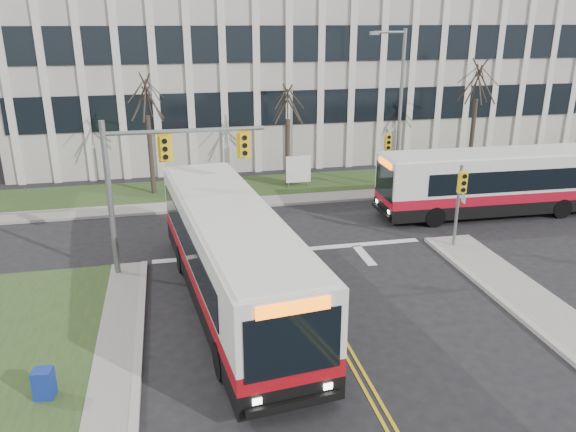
# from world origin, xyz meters

# --- Properties ---
(ground) EXTENTS (120.00, 120.00, 0.00)m
(ground) POSITION_xyz_m (0.00, 0.00, 0.00)
(ground) COLOR black
(ground) RESTS_ON ground
(sidewalk_cross) EXTENTS (44.00, 1.60, 0.14)m
(sidewalk_cross) POSITION_xyz_m (5.00, 15.20, 0.07)
(sidewalk_cross) COLOR #9E9B93
(sidewalk_cross) RESTS_ON ground
(building_lawn) EXTENTS (44.00, 5.00, 0.12)m
(building_lawn) POSITION_xyz_m (5.00, 18.00, 0.06)
(building_lawn) COLOR #2B461E
(building_lawn) RESTS_ON ground
(office_building) EXTENTS (40.00, 16.00, 12.00)m
(office_building) POSITION_xyz_m (5.00, 30.00, 6.00)
(office_building) COLOR beige
(office_building) RESTS_ON ground
(mast_arm_signal) EXTENTS (6.11, 0.38, 6.20)m
(mast_arm_signal) POSITION_xyz_m (-5.62, 7.16, 4.26)
(mast_arm_signal) COLOR slate
(mast_arm_signal) RESTS_ON ground
(signal_pole_near) EXTENTS (0.34, 0.39, 3.80)m
(signal_pole_near) POSITION_xyz_m (7.20, 6.90, 2.50)
(signal_pole_near) COLOR slate
(signal_pole_near) RESTS_ON ground
(signal_pole_far) EXTENTS (0.34, 0.39, 3.80)m
(signal_pole_far) POSITION_xyz_m (7.20, 15.40, 2.50)
(signal_pole_far) COLOR slate
(signal_pole_far) RESTS_ON ground
(streetlight) EXTENTS (2.15, 0.25, 9.20)m
(streetlight) POSITION_xyz_m (8.03, 16.20, 5.19)
(streetlight) COLOR slate
(streetlight) RESTS_ON ground
(directory_sign) EXTENTS (1.50, 0.12, 2.00)m
(directory_sign) POSITION_xyz_m (2.50, 17.50, 1.17)
(directory_sign) COLOR slate
(directory_sign) RESTS_ON ground
(tree_left) EXTENTS (1.80, 1.80, 7.70)m
(tree_left) POSITION_xyz_m (-6.00, 18.00, 5.51)
(tree_left) COLOR #42352B
(tree_left) RESTS_ON ground
(tree_mid) EXTENTS (1.80, 1.80, 6.82)m
(tree_mid) POSITION_xyz_m (2.00, 18.20, 4.88)
(tree_mid) COLOR #42352B
(tree_mid) RESTS_ON ground
(tree_right) EXTENTS (1.80, 1.80, 8.25)m
(tree_right) POSITION_xyz_m (14.00, 18.00, 5.91)
(tree_right) COLOR #42352B
(tree_right) RESTS_ON ground
(bus_main) EXTENTS (4.35, 13.49, 3.53)m
(bus_main) POSITION_xyz_m (-3.09, 3.87, 1.77)
(bus_main) COLOR silver
(bus_main) RESTS_ON ground
(bus_cross) EXTENTS (12.33, 2.95, 3.27)m
(bus_cross) POSITION_xyz_m (11.48, 10.80, 1.64)
(bus_cross) COLOR silver
(bus_cross) RESTS_ON ground
(newspaper_box_blue) EXTENTS (0.56, 0.52, 0.95)m
(newspaper_box_blue) POSITION_xyz_m (-8.65, -0.50, 0.47)
(newspaper_box_blue) COLOR navy
(newspaper_box_blue) RESTS_ON ground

